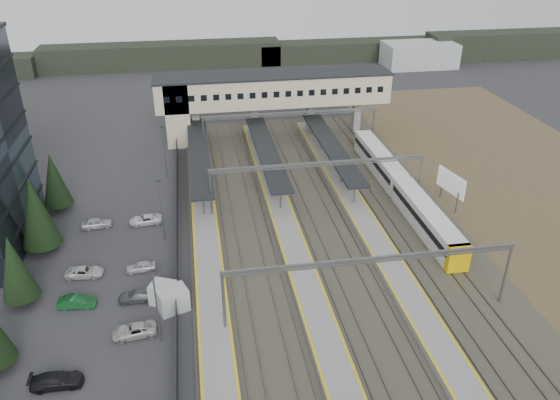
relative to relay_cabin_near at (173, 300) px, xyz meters
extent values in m
plane|color=#2B2B2D|center=(6.88, 3.53, -1.21)|extent=(220.00, 220.00, 0.00)
cylinder|color=black|center=(-15.12, 3.53, -0.61)|extent=(0.44, 0.44, 1.20)
cone|color=black|center=(-15.12, 3.53, 3.29)|extent=(3.64, 3.64, 7.00)
cylinder|color=black|center=(-15.12, 13.53, -0.61)|extent=(0.44, 0.44, 1.20)
cone|color=black|center=(-15.12, 13.53, 4.04)|extent=(4.42, 4.42, 8.50)
cylinder|color=black|center=(-15.12, 23.53, -0.61)|extent=(0.44, 0.44, 1.20)
cone|color=black|center=(-15.12, 23.53, 3.39)|extent=(3.74, 3.74, 7.20)
imported|color=black|center=(-9.62, -8.57, -0.57)|extent=(4.36, 1.78, 1.26)
imported|color=#155224|center=(-9.62, 2.03, -0.59)|extent=(3.86, 1.63, 1.24)
imported|color=silver|center=(-9.62, 7.33, -0.65)|extent=(4.15, 2.14, 1.12)
imported|color=#A7A7AA|center=(-9.62, 17.93, -0.56)|extent=(3.92, 1.87, 1.29)
imported|color=#B6B6B6|center=(-3.62, -3.27, -0.63)|extent=(4.35, 2.34, 1.16)
imported|color=#505458|center=(-3.62, 2.03, -0.63)|extent=(4.02, 1.77, 1.15)
imported|color=#B2B1B7|center=(-3.62, 7.33, -0.64)|extent=(3.41, 1.56, 1.13)
imported|color=silver|center=(-3.62, 17.93, -0.63)|extent=(4.26, 2.18, 1.15)
cylinder|color=slate|center=(-1.12, -4.47, 2.79)|extent=(0.16, 0.16, 8.00)
cube|color=black|center=(-1.12, -4.47, 6.79)|extent=(0.50, 0.25, 0.15)
cylinder|color=slate|center=(-1.12, 13.53, 2.79)|extent=(0.16, 0.16, 8.00)
cube|color=black|center=(-1.12, 13.53, 6.79)|extent=(0.50, 0.25, 0.15)
cylinder|color=slate|center=(-1.12, 31.53, 2.79)|extent=(0.16, 0.16, 8.00)
cube|color=black|center=(-1.12, 31.53, 6.79)|extent=(0.50, 0.25, 0.15)
cube|color=#26282B|center=(0.38, 8.53, -0.21)|extent=(0.08, 90.00, 2.00)
cube|color=#A4A7A9|center=(0.00, 0.00, 0.00)|extent=(3.45, 2.99, 2.41)
cube|color=#A4A7A9|center=(-0.97, 1.39, -0.09)|extent=(3.06, 2.85, 2.23)
cube|color=#3A362C|center=(18.88, 8.53, -1.11)|extent=(34.00, 90.00, 0.20)
cube|color=#59544C|center=(6.16, 8.53, -0.93)|extent=(0.08, 90.00, 0.14)
cube|color=#59544C|center=(7.60, 8.53, -0.93)|extent=(0.08, 90.00, 0.14)
cube|color=#59544C|center=(10.16, 8.53, -0.93)|extent=(0.08, 90.00, 0.14)
cube|color=#59544C|center=(11.60, 8.53, -0.93)|extent=(0.08, 90.00, 0.14)
cube|color=#59544C|center=(16.16, 8.53, -0.93)|extent=(0.08, 90.00, 0.14)
cube|color=#59544C|center=(17.60, 8.53, -0.93)|extent=(0.08, 90.00, 0.14)
cube|color=#59544C|center=(20.16, 8.53, -0.93)|extent=(0.08, 90.00, 0.14)
cube|color=#59544C|center=(21.60, 8.53, -0.93)|extent=(0.08, 90.00, 0.14)
cube|color=#59544C|center=(26.16, 8.53, -0.93)|extent=(0.08, 90.00, 0.14)
cube|color=#59544C|center=(27.60, 8.53, -0.93)|extent=(0.08, 90.00, 0.14)
cube|color=#59544C|center=(30.16, 8.53, -0.93)|extent=(0.08, 90.00, 0.14)
cube|color=#59544C|center=(31.60, 8.53, -0.93)|extent=(0.08, 90.00, 0.14)
cube|color=gray|center=(3.88, 8.53, -0.76)|extent=(3.20, 82.00, 0.90)
cube|color=gold|center=(2.43, 8.53, -0.30)|extent=(0.25, 82.00, 0.02)
cube|color=gold|center=(5.33, 8.53, -0.30)|extent=(0.25, 82.00, 0.02)
cube|color=gray|center=(13.88, 8.53, -0.76)|extent=(3.20, 82.00, 0.90)
cube|color=gold|center=(12.43, 8.53, -0.30)|extent=(0.25, 82.00, 0.02)
cube|color=gold|center=(15.33, 8.53, -0.30)|extent=(0.25, 82.00, 0.02)
cube|color=gray|center=(23.88, 8.53, -0.76)|extent=(3.20, 82.00, 0.90)
cube|color=gold|center=(22.43, 8.53, -0.30)|extent=(0.25, 82.00, 0.02)
cube|color=gold|center=(25.33, 8.53, -0.30)|extent=(0.25, 82.00, 0.02)
cube|color=black|center=(3.88, 30.53, 2.79)|extent=(3.00, 30.00, 0.25)
cube|color=slate|center=(3.88, 30.53, 2.64)|extent=(3.10, 30.00, 0.12)
cylinder|color=slate|center=(3.88, 17.53, 1.19)|extent=(0.20, 0.20, 3.10)
cylinder|color=slate|center=(3.88, 24.03, 1.19)|extent=(0.20, 0.20, 3.10)
cylinder|color=slate|center=(3.88, 30.53, 1.19)|extent=(0.20, 0.20, 3.10)
cylinder|color=slate|center=(3.88, 37.03, 1.19)|extent=(0.20, 0.20, 3.10)
cylinder|color=slate|center=(3.88, 43.53, 1.19)|extent=(0.20, 0.20, 3.10)
cube|color=black|center=(13.88, 30.53, 2.79)|extent=(3.00, 30.00, 0.25)
cube|color=slate|center=(13.88, 30.53, 2.64)|extent=(3.10, 30.00, 0.12)
cylinder|color=slate|center=(13.88, 17.53, 1.19)|extent=(0.20, 0.20, 3.10)
cylinder|color=slate|center=(13.88, 24.03, 1.19)|extent=(0.20, 0.20, 3.10)
cylinder|color=slate|center=(13.88, 30.53, 1.19)|extent=(0.20, 0.20, 3.10)
cylinder|color=slate|center=(13.88, 37.03, 1.19)|extent=(0.20, 0.20, 3.10)
cylinder|color=slate|center=(13.88, 43.53, 1.19)|extent=(0.20, 0.20, 3.10)
cube|color=black|center=(23.88, 30.53, 2.79)|extent=(3.00, 30.00, 0.25)
cube|color=slate|center=(23.88, 30.53, 2.64)|extent=(3.10, 30.00, 0.12)
cylinder|color=slate|center=(23.88, 17.53, 1.19)|extent=(0.20, 0.20, 3.10)
cylinder|color=slate|center=(23.88, 24.03, 1.19)|extent=(0.20, 0.20, 3.10)
cylinder|color=slate|center=(23.88, 30.53, 1.19)|extent=(0.20, 0.20, 3.10)
cylinder|color=slate|center=(23.88, 37.03, 1.19)|extent=(0.20, 0.20, 3.10)
cylinder|color=slate|center=(23.88, 43.53, 1.19)|extent=(0.20, 0.20, 3.10)
cube|color=#B4AB8A|center=(17.38, 45.53, 7.29)|extent=(40.00, 6.00, 5.00)
cube|color=black|center=(17.38, 45.53, 9.84)|extent=(40.40, 6.40, 0.30)
cube|color=#B4AB8A|center=(0.88, 45.53, 4.29)|extent=(4.00, 6.00, 11.00)
cube|color=black|center=(-0.62, 42.51, 7.39)|extent=(1.00, 0.06, 1.00)
cube|color=black|center=(1.38, 42.51, 7.39)|extent=(1.00, 0.06, 1.00)
cube|color=black|center=(3.38, 42.51, 7.39)|extent=(1.00, 0.06, 1.00)
cube|color=black|center=(5.38, 42.51, 7.39)|extent=(1.00, 0.06, 1.00)
cube|color=black|center=(7.38, 42.51, 7.39)|extent=(1.00, 0.06, 1.00)
cube|color=black|center=(9.38, 42.51, 7.39)|extent=(1.00, 0.06, 1.00)
cube|color=black|center=(11.38, 42.51, 7.39)|extent=(1.00, 0.06, 1.00)
cube|color=black|center=(13.38, 42.51, 7.39)|extent=(1.00, 0.06, 1.00)
cube|color=black|center=(15.38, 42.51, 7.39)|extent=(1.00, 0.06, 1.00)
cube|color=black|center=(17.38, 42.51, 7.39)|extent=(1.00, 0.06, 1.00)
cube|color=black|center=(19.38, 42.51, 7.39)|extent=(1.00, 0.06, 1.00)
cube|color=black|center=(21.38, 42.51, 7.39)|extent=(1.00, 0.06, 1.00)
cube|color=black|center=(23.38, 42.51, 7.39)|extent=(1.00, 0.06, 1.00)
cube|color=black|center=(25.38, 42.51, 7.39)|extent=(1.00, 0.06, 1.00)
cube|color=black|center=(27.38, 42.51, 7.39)|extent=(1.00, 0.06, 1.00)
cube|color=black|center=(29.38, 42.51, 7.39)|extent=(1.00, 0.06, 1.00)
cube|color=black|center=(31.38, 42.51, 7.39)|extent=(1.00, 0.06, 1.00)
cube|color=black|center=(33.38, 42.51, 7.39)|extent=(1.00, 0.06, 1.00)
cube|color=black|center=(35.38, 42.51, 7.39)|extent=(1.00, 0.06, 1.00)
cube|color=gray|center=(2.38, 45.53, 1.79)|extent=(1.20, 1.60, 6.00)
cube|color=gray|center=(3.88, 45.53, 1.79)|extent=(1.20, 1.60, 6.00)
cube|color=gray|center=(13.88, 45.53, 1.79)|extent=(1.20, 1.60, 6.00)
cube|color=gray|center=(23.88, 45.53, 1.79)|extent=(1.20, 1.60, 6.00)
cube|color=gray|center=(32.38, 45.53, 1.79)|extent=(1.20, 1.60, 6.00)
cylinder|color=slate|center=(4.88, -4.47, 2.29)|extent=(0.28, 0.28, 7.00)
cylinder|color=slate|center=(32.88, -4.47, 2.29)|extent=(0.28, 0.28, 7.00)
cube|color=slate|center=(18.88, -4.47, 5.79)|extent=(28.40, 0.25, 0.35)
cube|color=slate|center=(18.88, -4.47, 5.39)|extent=(28.40, 0.12, 0.12)
cylinder|color=slate|center=(4.88, 17.53, 2.29)|extent=(0.28, 0.28, 7.00)
cylinder|color=slate|center=(32.88, 17.53, 2.29)|extent=(0.28, 0.28, 7.00)
cube|color=slate|center=(18.88, 17.53, 5.79)|extent=(28.40, 0.25, 0.35)
cube|color=slate|center=(18.88, 17.53, 5.39)|extent=(28.40, 0.12, 0.12)
cylinder|color=slate|center=(4.88, 37.53, 2.29)|extent=(0.28, 0.28, 7.00)
cylinder|color=slate|center=(32.88, 37.53, 2.29)|extent=(0.28, 0.28, 7.00)
cube|color=slate|center=(18.88, 37.53, 5.79)|extent=(28.40, 0.25, 0.35)
cube|color=slate|center=(18.88, 37.53, 5.39)|extent=(28.40, 0.12, 0.12)
cube|color=silver|center=(30.88, 9.91, 0.70)|extent=(2.54, 17.53, 3.26)
cube|color=black|center=(30.88, 9.91, 1.06)|extent=(2.59, 16.93, 0.82)
cube|color=slate|center=(30.88, 9.91, -0.71)|extent=(2.18, 16.13, 0.45)
cube|color=silver|center=(30.88, 28.04, 0.70)|extent=(2.54, 17.53, 3.26)
cube|color=black|center=(30.88, 28.04, 1.06)|extent=(2.59, 16.93, 0.82)
cube|color=slate|center=(30.88, 28.04, -0.71)|extent=(2.18, 16.13, 0.45)
cube|color=#E3B205|center=(30.88, 1.25, 0.70)|extent=(2.56, 0.90, 3.26)
cylinder|color=slate|center=(36.80, 13.86, 0.32)|extent=(0.20, 0.20, 3.06)
cylinder|color=slate|center=(36.80, 18.60, 0.32)|extent=(0.20, 0.20, 3.06)
cube|color=silver|center=(36.80, 16.23, 2.19)|extent=(1.29, 5.65, 2.87)
cube|color=black|center=(-3.12, 98.53, 1.79)|extent=(60.00, 8.00, 6.00)
cube|color=black|center=(46.88, 98.53, 1.29)|extent=(50.00, 8.00, 5.00)
cube|color=black|center=(86.88, 93.53, 2.29)|extent=(40.00, 8.00, 7.00)
cube|color=#A4A7A9|center=(61.88, 88.53, 1.79)|extent=(18.00, 10.00, 6.00)
camera|label=1|loc=(3.41, -44.59, 34.28)|focal=35.00mm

